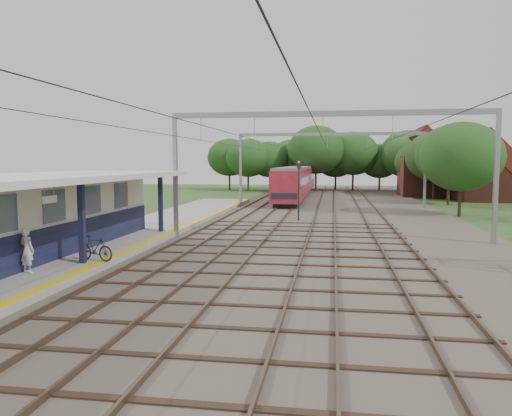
{
  "coord_description": "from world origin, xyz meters",
  "views": [
    {
      "loc": [
        3.77,
        -12.03,
        4.32
      ],
      "look_at": [
        -0.68,
        16.75,
        1.6
      ],
      "focal_mm": 35.0,
      "sensor_mm": 36.0,
      "label": 1
    }
  ],
  "objects_px": {
    "person": "(27,250)",
    "signal_post": "(299,183)",
    "bicycle": "(95,248)",
    "train": "(298,180)"
  },
  "relations": [
    {
      "from": "person",
      "to": "bicycle",
      "type": "bearing_deg",
      "value": -102.91
    },
    {
      "from": "person",
      "to": "train",
      "type": "bearing_deg",
      "value": -80.59
    },
    {
      "from": "person",
      "to": "train",
      "type": "relative_size",
      "value": 0.05
    },
    {
      "from": "person",
      "to": "train",
      "type": "xyz_separation_m",
      "value": [
        6.49,
        44.83,
        0.87
      ]
    },
    {
      "from": "train",
      "to": "signal_post",
      "type": "height_order",
      "value": "signal_post"
    },
    {
      "from": "person",
      "to": "signal_post",
      "type": "relative_size",
      "value": 0.37
    },
    {
      "from": "bicycle",
      "to": "train",
      "type": "height_order",
      "value": "train"
    },
    {
      "from": "train",
      "to": "signal_post",
      "type": "xyz_separation_m",
      "value": [
        1.85,
        -25.34,
        0.75
      ]
    },
    {
      "from": "train",
      "to": "signal_post",
      "type": "distance_m",
      "value": 25.42
    },
    {
      "from": "bicycle",
      "to": "signal_post",
      "type": "xyz_separation_m",
      "value": [
        6.95,
        17.13,
        1.92
      ]
    }
  ]
}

